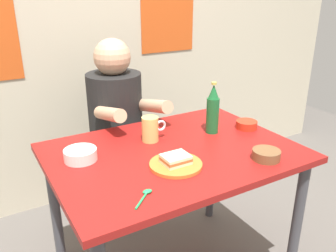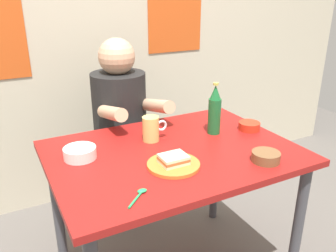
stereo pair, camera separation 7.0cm
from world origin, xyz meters
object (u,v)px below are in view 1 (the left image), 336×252
(beer_mug, at_px, (151,129))
(beer_bottle, at_px, (213,110))
(stool, at_px, (119,170))
(sandwich, at_px, (176,159))
(person_seated, at_px, (116,108))
(plate_orange, at_px, (176,165))
(dining_table, at_px, (173,168))
(condiment_bowl_brown, at_px, (266,154))

(beer_mug, xyz_separation_m, beer_bottle, (0.32, -0.06, 0.06))
(stool, height_order, sandwich, sandwich)
(stool, distance_m, beer_bottle, 0.81)
(sandwich, xyz_separation_m, beer_bottle, (0.35, 0.22, 0.09))
(person_seated, bearing_deg, plate_orange, -93.57)
(dining_table, bearing_deg, beer_bottle, 16.69)
(dining_table, bearing_deg, beer_mug, 105.40)
(dining_table, bearing_deg, stool, 92.29)
(condiment_bowl_brown, bearing_deg, plate_orange, 158.97)
(person_seated, bearing_deg, beer_bottle, -60.47)
(person_seated, bearing_deg, beer_mug, -91.82)
(person_seated, xyz_separation_m, plate_orange, (-0.05, -0.76, -0.02))
(person_seated, relative_size, beer_mug, 5.71)
(person_seated, relative_size, condiment_bowl_brown, 6.00)
(beer_mug, bearing_deg, stool, 88.23)
(sandwich, distance_m, condiment_bowl_brown, 0.39)
(sandwich, height_order, condiment_bowl_brown, sandwich)
(dining_table, bearing_deg, sandwich, -117.77)
(person_seated, bearing_deg, dining_table, -87.67)
(dining_table, height_order, stool, dining_table)
(sandwich, bearing_deg, beer_bottle, 32.21)
(stool, distance_m, person_seated, 0.42)
(condiment_bowl_brown, bearing_deg, beer_mug, 128.34)
(sandwich, relative_size, beer_mug, 0.87)
(sandwich, relative_size, beer_bottle, 0.42)
(stool, relative_size, plate_orange, 2.05)
(plate_orange, bearing_deg, dining_table, 62.23)
(sandwich, distance_m, beer_mug, 0.29)
(dining_table, relative_size, plate_orange, 5.00)
(plate_orange, xyz_separation_m, beer_bottle, (0.35, 0.22, 0.11))
(dining_table, height_order, sandwich, sandwich)
(beer_bottle, bearing_deg, condiment_bowl_brown, -87.24)
(plate_orange, relative_size, beer_mug, 1.75)
(condiment_bowl_brown, bearing_deg, sandwich, 158.97)
(sandwich, height_order, beer_mug, beer_mug)
(beer_mug, bearing_deg, sandwich, -96.49)
(beer_mug, bearing_deg, condiment_bowl_brown, -51.66)
(plate_orange, bearing_deg, beer_mug, 83.51)
(stool, height_order, plate_orange, plate_orange)
(dining_table, distance_m, person_seated, 0.63)
(plate_orange, xyz_separation_m, beer_mug, (0.03, 0.28, 0.05))
(stool, distance_m, beer_mug, 0.66)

